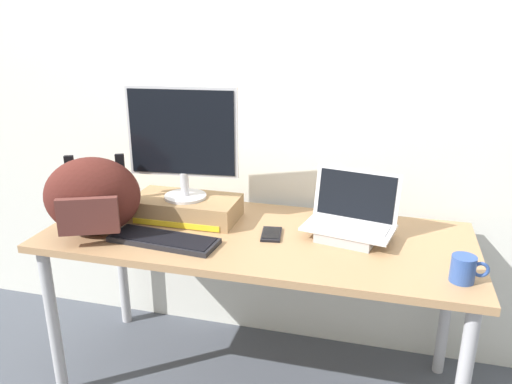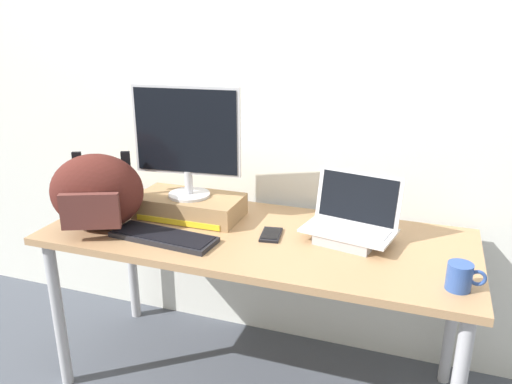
{
  "view_description": "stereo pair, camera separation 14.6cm",
  "coord_description": "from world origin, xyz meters",
  "px_view_note": "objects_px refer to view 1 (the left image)",
  "views": [
    {
      "loc": [
        0.48,
        -1.83,
        1.57
      ],
      "look_at": [
        0.0,
        0.0,
        0.91
      ],
      "focal_mm": 35.6,
      "sensor_mm": 36.0,
      "label": 1
    },
    {
      "loc": [
        0.62,
        -1.78,
        1.57
      ],
      "look_at": [
        0.0,
        0.0,
        0.91
      ],
      "focal_mm": 35.6,
      "sensor_mm": 36.0,
      "label": 2
    }
  ],
  "objects_px": {
    "external_keyboard": "(164,240)",
    "messenger_backpack": "(93,197)",
    "cell_phone": "(271,235)",
    "open_laptop": "(350,225)",
    "toner_box_yellow": "(186,208)",
    "plush_toy": "(102,195)",
    "coffee_mug": "(464,269)",
    "desktop_monitor": "(183,140)"
  },
  "relations": [
    {
      "from": "external_keyboard",
      "to": "messenger_backpack",
      "type": "height_order",
      "value": "messenger_backpack"
    },
    {
      "from": "external_keyboard",
      "to": "cell_phone",
      "type": "xyz_separation_m",
      "value": [
        0.39,
        0.17,
        -0.01
      ]
    },
    {
      "from": "open_laptop",
      "to": "external_keyboard",
      "type": "relative_size",
      "value": 0.86
    },
    {
      "from": "toner_box_yellow",
      "to": "plush_toy",
      "type": "bearing_deg",
      "value": 173.7
    },
    {
      "from": "toner_box_yellow",
      "to": "plush_toy",
      "type": "distance_m",
      "value": 0.44
    },
    {
      "from": "cell_phone",
      "to": "open_laptop",
      "type": "bearing_deg",
      "value": 4.8
    },
    {
      "from": "open_laptop",
      "to": "external_keyboard",
      "type": "xyz_separation_m",
      "value": [
        -0.7,
        -0.24,
        -0.04
      ]
    },
    {
      "from": "open_laptop",
      "to": "coffee_mug",
      "type": "bearing_deg",
      "value": -22.16
    },
    {
      "from": "toner_box_yellow",
      "to": "messenger_backpack",
      "type": "relative_size",
      "value": 1.04
    },
    {
      "from": "desktop_monitor",
      "to": "messenger_backpack",
      "type": "relative_size",
      "value": 1.09
    },
    {
      "from": "toner_box_yellow",
      "to": "plush_toy",
      "type": "height_order",
      "value": "plush_toy"
    },
    {
      "from": "toner_box_yellow",
      "to": "plush_toy",
      "type": "relative_size",
      "value": 4.5
    },
    {
      "from": "open_laptop",
      "to": "plush_toy",
      "type": "bearing_deg",
      "value": -171.61
    },
    {
      "from": "desktop_monitor",
      "to": "plush_toy",
      "type": "height_order",
      "value": "desktop_monitor"
    },
    {
      "from": "coffee_mug",
      "to": "plush_toy",
      "type": "xyz_separation_m",
      "value": [
        -1.54,
        0.33,
        0.0
      ]
    },
    {
      "from": "toner_box_yellow",
      "to": "desktop_monitor",
      "type": "xyz_separation_m",
      "value": [
        0.0,
        -0.0,
        0.3
      ]
    },
    {
      "from": "external_keyboard",
      "to": "plush_toy",
      "type": "distance_m",
      "value": 0.54
    },
    {
      "from": "messenger_backpack",
      "to": "plush_toy",
      "type": "height_order",
      "value": "messenger_backpack"
    },
    {
      "from": "open_laptop",
      "to": "cell_phone",
      "type": "xyz_separation_m",
      "value": [
        -0.3,
        -0.07,
        -0.05
      ]
    },
    {
      "from": "messenger_backpack",
      "to": "plush_toy",
      "type": "relative_size",
      "value": 4.34
    },
    {
      "from": "plush_toy",
      "to": "coffee_mug",
      "type": "bearing_deg",
      "value": -12.18
    },
    {
      "from": "messenger_backpack",
      "to": "cell_phone",
      "type": "relative_size",
      "value": 2.98
    },
    {
      "from": "desktop_monitor",
      "to": "plush_toy",
      "type": "bearing_deg",
      "value": 168.14
    },
    {
      "from": "coffee_mug",
      "to": "cell_phone",
      "type": "distance_m",
      "value": 0.73
    },
    {
      "from": "toner_box_yellow",
      "to": "desktop_monitor",
      "type": "relative_size",
      "value": 0.96
    },
    {
      "from": "desktop_monitor",
      "to": "external_keyboard",
      "type": "relative_size",
      "value": 1.08
    },
    {
      "from": "desktop_monitor",
      "to": "plush_toy",
      "type": "xyz_separation_m",
      "value": [
        -0.44,
        0.05,
        -0.3
      ]
    },
    {
      "from": "toner_box_yellow",
      "to": "open_laptop",
      "type": "height_order",
      "value": "open_laptop"
    },
    {
      "from": "external_keyboard",
      "to": "plush_toy",
      "type": "bearing_deg",
      "value": 150.58
    },
    {
      "from": "external_keyboard",
      "to": "cell_phone",
      "type": "bearing_deg",
      "value": 28.23
    },
    {
      "from": "open_laptop",
      "to": "plush_toy",
      "type": "distance_m",
      "value": 1.15
    },
    {
      "from": "plush_toy",
      "to": "external_keyboard",
      "type": "bearing_deg",
      "value": -34.39
    },
    {
      "from": "coffee_mug",
      "to": "external_keyboard",
      "type": "bearing_deg",
      "value": 178.62
    },
    {
      "from": "desktop_monitor",
      "to": "external_keyboard",
      "type": "xyz_separation_m",
      "value": [
        0.01,
        -0.26,
        -0.34
      ]
    },
    {
      "from": "toner_box_yellow",
      "to": "external_keyboard",
      "type": "relative_size",
      "value": 1.03
    },
    {
      "from": "desktop_monitor",
      "to": "messenger_backpack",
      "type": "bearing_deg",
      "value": -145.59
    },
    {
      "from": "cell_phone",
      "to": "external_keyboard",
      "type": "bearing_deg",
      "value": -165.23
    },
    {
      "from": "messenger_backpack",
      "to": "plush_toy",
      "type": "bearing_deg",
      "value": 92.92
    },
    {
      "from": "open_laptop",
      "to": "external_keyboard",
      "type": "height_order",
      "value": "open_laptop"
    },
    {
      "from": "desktop_monitor",
      "to": "coffee_mug",
      "type": "distance_m",
      "value": 1.18
    },
    {
      "from": "external_keyboard",
      "to": "open_laptop",
      "type": "bearing_deg",
      "value": 24.02
    },
    {
      "from": "plush_toy",
      "to": "cell_phone",
      "type": "bearing_deg",
      "value": -9.33
    }
  ]
}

